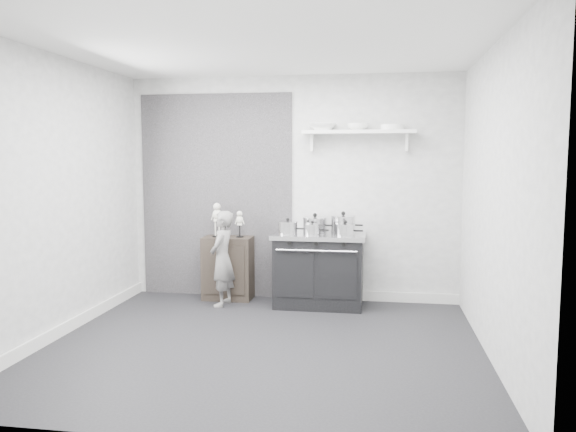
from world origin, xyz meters
name	(u,v)px	position (x,y,z in m)	size (l,w,h in m)	color
ground	(263,345)	(0.00, 0.00, 0.00)	(4.00, 4.00, 0.00)	black
room_shell	(256,167)	(-0.09, 0.15, 1.64)	(4.02, 3.62, 2.71)	#9F9F9D
wall_shelf	(359,133)	(0.80, 1.68, 2.01)	(1.30, 0.26, 0.24)	white
stove	(319,269)	(0.37, 1.48, 0.43)	(1.06, 0.66, 0.85)	black
side_cabinet	(228,268)	(-0.76, 1.61, 0.38)	(0.59, 0.34, 0.77)	black
child	(222,258)	(-0.74, 1.30, 0.56)	(0.41, 0.27, 1.11)	slate
pot_front_left	(288,228)	(0.02, 1.36, 0.93)	(0.31, 0.23, 0.19)	silver
pot_back_left	(315,224)	(0.30, 1.61, 0.94)	(0.38, 0.29, 0.22)	silver
pot_back_right	(343,224)	(0.64, 1.56, 0.95)	(0.37, 0.29, 0.25)	silver
pot_front_right	(345,230)	(0.68, 1.31, 0.92)	(0.31, 0.22, 0.18)	silver
pot_front_center	(312,229)	(0.30, 1.34, 0.92)	(0.29, 0.20, 0.16)	silver
skeleton_full	(217,217)	(-0.89, 1.61, 1.00)	(0.13, 0.09, 0.48)	beige
skeleton_torso	(240,222)	(-0.61, 1.61, 0.95)	(0.10, 0.07, 0.36)	beige
bowl_large	(322,127)	(0.38, 1.67, 2.08)	(0.32, 0.32, 0.08)	white
bowl_small	(358,127)	(0.79, 1.67, 2.08)	(0.24, 0.24, 0.08)	white
plate_stack	(392,127)	(1.18, 1.67, 2.07)	(0.28, 0.28, 0.06)	white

